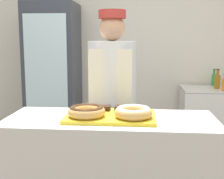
{
  "coord_description": "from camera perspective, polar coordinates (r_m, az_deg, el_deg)",
  "views": [
    {
      "loc": [
        0.19,
        -2.04,
        1.43
      ],
      "look_at": [
        0.0,
        0.1,
        1.09
      ],
      "focal_mm": 50.0,
      "sensor_mm": 36.0,
      "label": 1
    }
  ],
  "objects": [
    {
      "name": "brownie_back_left",
      "position": [
        2.24,
        -1.42,
        -3.38
      ],
      "size": [
        0.08,
        0.08,
        0.03
      ],
      "color": "black",
      "rests_on": "serving_tray"
    },
    {
      "name": "serving_tray",
      "position": [
        2.11,
        -0.24,
        -4.93
      ],
      "size": [
        0.6,
        0.4,
        0.02
      ],
      "color": "yellow",
      "rests_on": "display_counter"
    },
    {
      "name": "donut_light_glaze",
      "position": [
        2.03,
        3.93,
        -4.09
      ],
      "size": [
        0.25,
        0.25,
        0.07
      ],
      "color": "tan",
      "rests_on": "serving_tray"
    },
    {
      "name": "brownie_back_right",
      "position": [
        2.23,
        1.58,
        -3.44
      ],
      "size": [
        0.08,
        0.08,
        0.03
      ],
      "color": "black",
      "rests_on": "serving_tray"
    },
    {
      "name": "beverage_fridge",
      "position": [
        3.99,
        -10.63,
        1.83
      ],
      "size": [
        0.61,
        0.62,
        1.87
      ],
      "color": "#333842",
      "rests_on": "ground_plane"
    },
    {
      "name": "bottle_amber",
      "position": [
        3.92,
        18.7,
        1.47
      ],
      "size": [
        0.07,
        0.07,
        0.24
      ],
      "color": "#99661E",
      "rests_on": "chest_freezer"
    },
    {
      "name": "wall_back",
      "position": [
        4.18,
        2.52,
        7.98
      ],
      "size": [
        8.0,
        0.06,
        2.7
      ],
      "color": "silver",
      "rests_on": "ground_plane"
    },
    {
      "name": "chest_freezer",
      "position": [
        4.06,
        18.71,
        -5.68
      ],
      "size": [
        0.88,
        0.58,
        0.85
      ],
      "color": "silver",
      "rests_on": "ground_plane"
    },
    {
      "name": "bottle_green",
      "position": [
        4.16,
        18.12,
        1.78
      ],
      "size": [
        0.06,
        0.06,
        0.21
      ],
      "color": "#2D8C38",
      "rests_on": "chest_freezer"
    },
    {
      "name": "baker_person",
      "position": [
        2.72,
        0.02,
        -2.7
      ],
      "size": [
        0.41,
        0.41,
        1.68
      ],
      "color": "#4C4C51",
      "rests_on": "ground_plane"
    },
    {
      "name": "bottle_orange",
      "position": [
        3.76,
        19.88,
        0.93
      ],
      "size": [
        0.06,
        0.06,
        0.21
      ],
      "color": "orange",
      "rests_on": "chest_freezer"
    },
    {
      "name": "donut_chocolate_glaze",
      "position": [
        2.06,
        -4.69,
        -3.91
      ],
      "size": [
        0.25,
        0.25,
        0.07
      ],
      "color": "tan",
      "rests_on": "serving_tray"
    }
  ]
}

